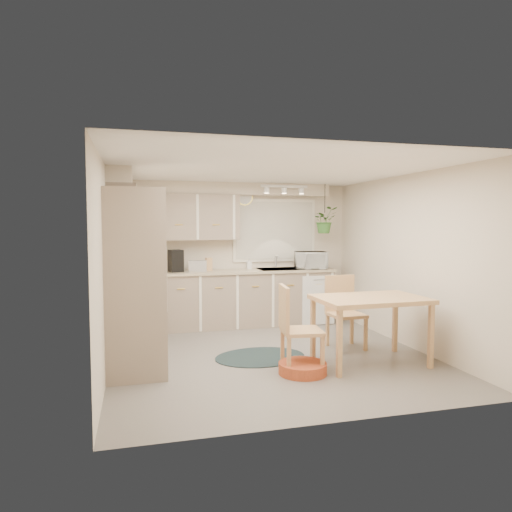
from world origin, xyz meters
The scene contains 35 objects.
floor centered at (0.00, 0.00, 0.00)m, with size 4.20×4.20×0.00m, color #67615B.
ceiling centered at (0.00, 0.00, 2.40)m, with size 4.20×4.20×0.00m, color white.
wall_back centered at (0.00, 2.10, 1.20)m, with size 4.00×0.04×2.40m, color beige.
wall_front centered at (0.00, -2.10, 1.20)m, with size 4.00×0.04×2.40m, color beige.
wall_left centered at (-2.00, 0.00, 1.20)m, with size 0.04×4.20×2.40m, color beige.
wall_right centered at (2.00, 0.00, 1.20)m, with size 0.04×4.20×2.40m, color beige.
base_cab_left centered at (-1.70, 0.88, 0.45)m, with size 0.60×1.85×0.90m, color gray.
base_cab_back centered at (-0.20, 1.80, 0.45)m, with size 3.60×0.60×0.90m, color gray.
counter_left centered at (-1.69, 0.88, 0.92)m, with size 0.64×1.89×0.04m, color tan.
counter_back centered at (-0.20, 1.79, 0.92)m, with size 3.64×0.64×0.04m, color tan.
oven_stack centered at (-1.68, -0.38, 1.05)m, with size 0.65×0.65×2.10m, color gray.
wall_oven_face centered at (-1.35, -0.38, 1.05)m, with size 0.02×0.56×0.58m, color silver.
upper_cab_left centered at (-1.82, 1.00, 1.83)m, with size 0.35×2.00×0.75m, color gray.
upper_cab_back centered at (-1.00, 1.93, 1.83)m, with size 2.00×0.35×0.75m, color gray.
soffit_left centered at (-1.85, 1.00, 2.30)m, with size 0.30×2.00×0.20m, color beige.
soffit_back centered at (-0.20, 1.95, 2.30)m, with size 3.60×0.30×0.20m, color beige.
cooktop centered at (-1.68, 0.30, 0.94)m, with size 0.52×0.58×0.02m, color silver.
range_hood centered at (-1.70, 0.30, 1.40)m, with size 0.40×0.60×0.14m, color silver.
window_blinds centered at (0.70, 2.07, 1.60)m, with size 1.40×0.02×1.00m, color beige.
window_frame centered at (0.70, 2.08, 1.60)m, with size 1.50×0.02×1.10m, color silver.
sink centered at (0.70, 1.80, 0.90)m, with size 0.70×0.48×0.10m, color #AFB1B7.
dishwasher_front centered at (1.30, 1.49, 0.42)m, with size 0.58×0.01×0.83m, color silver.
track_light_bar centered at (0.70, 1.55, 2.33)m, with size 0.80×0.04×0.04m, color silver.
wall_clock centered at (0.15, 2.07, 2.18)m, with size 0.30×0.30×0.03m, color #E0C84F.
dining_table centered at (1.09, -0.65, 0.41)m, with size 1.31×0.87×0.82m, color tan.
chair_left centered at (0.18, -0.72, 0.50)m, with size 0.47×0.47×1.00m, color tan.
chair_back centered at (1.12, 0.05, 0.50)m, with size 0.46×0.46×0.99m, color tan.
braided_rug centered at (-0.14, -0.06, 0.01)m, with size 1.18×0.89×0.01m, color black.
pet_bed centered at (0.16, -0.81, 0.06)m, with size 0.55×0.55×0.13m, color #BF4B26.
microwave centered at (1.23, 1.70, 1.12)m, with size 0.54×0.30×0.36m, color silver.
soap_bottle centered at (0.20, 1.95, 0.98)m, with size 0.08×0.18×0.08m, color silver.
hanging_plant centered at (1.49, 1.70, 1.73)m, with size 0.41×0.46×0.36m, color #366C2B.
coffee_maker centered at (-1.05, 1.80, 1.12)m, with size 0.20×0.25×0.36m, color black.
toaster centered at (-0.69, 1.82, 1.03)m, with size 0.29×0.17×0.18m, color #AFB1B7.
knife_block centered at (-0.51, 1.85, 1.05)m, with size 0.10×0.10×0.21m, color tan.
Camera 1 is at (-1.65, -5.62, 1.71)m, focal length 32.00 mm.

